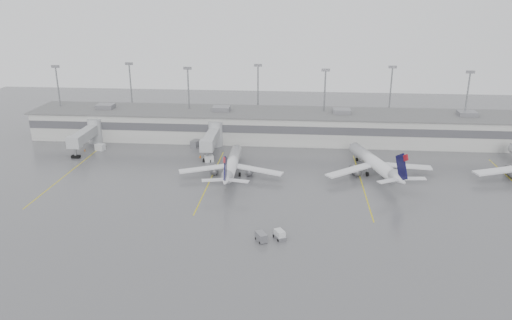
{
  "coord_description": "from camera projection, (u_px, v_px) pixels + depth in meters",
  "views": [
    {
      "loc": [
        2.45,
        -83.61,
        42.43
      ],
      "look_at": [
        -6.84,
        24.0,
        5.0
      ],
      "focal_mm": 35.0,
      "sensor_mm": 36.0,
      "label": 1
    }
  ],
  "objects": [
    {
      "name": "jet_mid_right",
      "position": [
        375.0,
        163.0,
        118.38
      ],
      "size": [
        25.54,
        29.09,
        9.72
      ],
      "rotation": [
        0.0,
        0.0,
        0.31
      ],
      "color": "silver",
      "rests_on": "ground"
    },
    {
      "name": "gse_loader",
      "position": [
        196.0,
        143.0,
        140.13
      ],
      "size": [
        2.76,
        3.49,
        1.9
      ],
      "primitive_type": "cube",
      "rotation": [
        0.0,
        0.0,
        -0.32
      ],
      "color": "slate",
      "rests_on": "ground"
    },
    {
      "name": "baggage_tug",
      "position": [
        280.0,
        235.0,
        88.81
      ],
      "size": [
        2.58,
        2.96,
        1.63
      ],
      "rotation": [
        0.0,
        0.0,
        0.51
      ],
      "color": "silver",
      "rests_on": "ground"
    },
    {
      "name": "cone_a",
      "position": [
        85.0,
        150.0,
        136.57
      ],
      "size": [
        0.38,
        0.38,
        0.61
      ],
      "primitive_type": "cone",
      "color": "orange",
      "rests_on": "ground"
    },
    {
      "name": "jet_bridge_right",
      "position": [
        213.0,
        137.0,
        136.24
      ],
      "size": [
        4.0,
        17.2,
        7.0
      ],
      "color": "#9B9DA0",
      "rests_on": "ground"
    },
    {
      "name": "gse_uld_a",
      "position": [
        100.0,
        147.0,
        137.19
      ],
      "size": [
        2.84,
        2.28,
        1.76
      ],
      "primitive_type": "cube",
      "rotation": [
        0.0,
        0.0,
        -0.28
      ],
      "color": "silver",
      "rests_on": "ground"
    },
    {
      "name": "stand_markings",
      "position": [
        285.0,
        181.0,
        115.39
      ],
      "size": [
        105.25,
        40.0,
        0.01
      ],
      "color": "#CFBE0C",
      "rests_on": "ground"
    },
    {
      "name": "cone_c",
      "position": [
        366.0,
        160.0,
        128.94
      ],
      "size": [
        0.4,
        0.4,
        0.63
      ],
      "primitive_type": "cone",
      "color": "orange",
      "rests_on": "ground"
    },
    {
      "name": "gse_uld_c",
      "position": [
        362.0,
        156.0,
        129.81
      ],
      "size": [
        2.88,
        2.46,
        1.73
      ],
      "primitive_type": "cube",
      "rotation": [
        0.0,
        0.0,
        0.4
      ],
      "color": "silver",
      "rests_on": "ground"
    },
    {
      "name": "ground",
      "position": [
        281.0,
        228.0,
        92.8
      ],
      "size": [
        260.0,
        260.0,
        0.0
      ],
      "primitive_type": "plane",
      "color": "#575759",
      "rests_on": "ground"
    },
    {
      "name": "terminal",
      "position": [
        289.0,
        126.0,
        146.02
      ],
      "size": [
        152.0,
        17.0,
        9.45
      ],
      "color": "#A7A8A2",
      "rests_on": "ground"
    },
    {
      "name": "gse_uld_b",
      "position": [
        209.0,
        159.0,
        128.13
      ],
      "size": [
        2.65,
        2.18,
        1.62
      ],
      "primitive_type": "cube",
      "rotation": [
        0.0,
        0.0,
        0.33
      ],
      "color": "silver",
      "rests_on": "ground"
    },
    {
      "name": "light_masts",
      "position": [
        290.0,
        95.0,
        148.88
      ],
      "size": [
        142.4,
        8.0,
        20.6
      ],
      "color": "gray",
      "rests_on": "ground"
    },
    {
      "name": "jet_mid_left",
      "position": [
        232.0,
        164.0,
        118.06
      ],
      "size": [
        24.81,
        27.81,
        9.0
      ],
      "rotation": [
        0.0,
        0.0,
        0.02
      ],
      "color": "silver",
      "rests_on": "ground"
    },
    {
      "name": "cone_b",
      "position": [
        200.0,
        156.0,
        131.25
      ],
      "size": [
        0.47,
        0.47,
        0.75
      ],
      "primitive_type": "cone",
      "color": "orange",
      "rests_on": "ground"
    },
    {
      "name": "baggage_cart",
      "position": [
        261.0,
        237.0,
        87.87
      ],
      "size": [
        2.45,
        2.87,
        1.6
      ],
      "rotation": [
        0.0,
        0.0,
        0.51
      ],
      "color": "slate",
      "rests_on": "ground"
    },
    {
      "name": "jet_bridge_left",
      "position": [
        89.0,
        134.0,
        139.08
      ],
      "size": [
        4.0,
        17.2,
        7.0
      ],
      "color": "#9B9DA0",
      "rests_on": "ground"
    }
  ]
}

